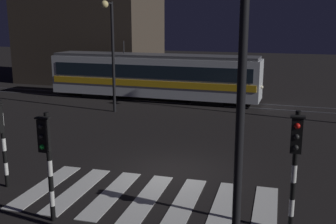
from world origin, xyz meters
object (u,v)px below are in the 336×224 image
at_px(traffic_light_corner_near_right, 295,155).
at_px(tram, 153,76).
at_px(street_lamp_near_kerb, 240,70).
at_px(traffic_light_kerb_mid_left, 47,152).
at_px(street_lamp_trackside_left, 111,42).
at_px(traffic_light_corner_near_left, 1,131).

bearing_deg(traffic_light_corner_near_right, tram, 121.27).
bearing_deg(street_lamp_near_kerb, traffic_light_kerb_mid_left, 167.68).
distance_m(traffic_light_corner_near_right, street_lamp_trackside_left, 16.23).
xyz_separation_m(traffic_light_corner_near_left, traffic_light_corner_near_right, (9.29, -0.13, 0.22)).
relative_size(traffic_light_corner_near_left, traffic_light_corner_near_right, 0.90).
distance_m(traffic_light_kerb_mid_left, tram, 18.31).
height_order(traffic_light_corner_near_left, traffic_light_kerb_mid_left, traffic_light_kerb_mid_left).
bearing_deg(traffic_light_corner_near_left, traffic_light_corner_near_right, -0.81).
relative_size(traffic_light_corner_near_left, tram, 0.20).
bearing_deg(tram, traffic_light_corner_near_right, -58.73).
bearing_deg(traffic_light_kerb_mid_left, traffic_light_corner_near_right, 12.73).
distance_m(street_lamp_trackside_left, tram, 5.43).
distance_m(traffic_light_corner_near_left, tram, 16.39).
relative_size(traffic_light_kerb_mid_left, tram, 0.21).
relative_size(traffic_light_kerb_mid_left, traffic_light_corner_near_right, 0.94).
relative_size(street_lamp_trackside_left, tram, 0.44).
bearing_deg(traffic_light_corner_near_left, street_lamp_near_kerb, -18.48).
distance_m(traffic_light_corner_near_left, street_lamp_near_kerb, 9.04).
bearing_deg(street_lamp_trackside_left, traffic_light_kerb_mid_left, -71.06).
xyz_separation_m(street_lamp_trackside_left, tram, (0.93, 4.71, -2.54)).
height_order(traffic_light_corner_near_left, street_lamp_trackside_left, street_lamp_trackside_left).
height_order(traffic_light_kerb_mid_left, tram, tram).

